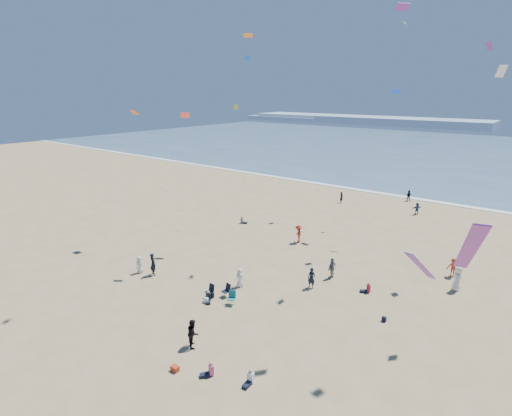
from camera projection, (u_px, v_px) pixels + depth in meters
The scene contains 13 objects.
ground at pixel (147, 350), 23.70m from camera, with size 220.00×220.00×0.00m, color tan.
ocean at pixel (471, 155), 95.72m from camera, with size 220.00×100.00×0.06m, color #476B84.
surf_line at pixel (401, 196), 57.81m from camera, with size 220.00×1.20×0.08m, color white.
headland_far at pixel (363, 120), 187.39m from camera, with size 110.00×20.00×3.20m, color #7A8EA8.
headland_near at pixel (286, 118), 207.27m from camera, with size 40.00×14.00×2.00m, color #7A8EA8.
standing_flyers at pixel (353, 272), 31.97m from camera, with size 30.56×46.15×1.94m.
seated_group at pixel (258, 292), 29.58m from camera, with size 19.16×21.73×0.84m.
chair_cluster at pixel (222, 293), 29.25m from camera, with size 2.73×1.48×1.00m.
white_tote at pixel (206, 300), 28.90m from camera, with size 0.35×0.20×0.40m, color white.
black_backpack at pixel (212, 295), 29.59m from camera, with size 0.30×0.22×0.38m, color black.
cooler at pixel (175, 368), 21.86m from camera, with size 0.45×0.30×0.30m, color #B43519.
navy_bag at pixel (384, 319), 26.55m from camera, with size 0.28×0.18×0.34m, color black.
kites_aloft at pixel (398, 96), 23.70m from camera, with size 37.24×41.55×30.55m.
Camera 1 is at (17.59, -12.12, 14.78)m, focal length 28.00 mm.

